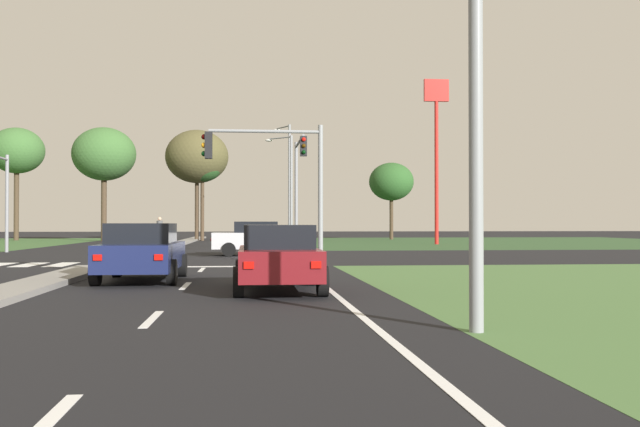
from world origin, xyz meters
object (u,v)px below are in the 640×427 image
(car_silver_near, at_px, (258,238))
(treeline_second, at_px, (17,151))
(street_lamp_fourth, at_px, (288,177))
(treeline_fifth, at_px, (202,165))
(car_maroon_fourth, at_px, (278,257))
(treeline_sixth, at_px, (391,182))
(street_lamp_third, at_px, (289,182))
(car_beige_third, at_px, (131,235))
(fastfood_pole_sign, at_px, (436,124))
(treeline_fourth, at_px, (197,157))
(traffic_signal_far_right, at_px, (299,173))
(car_navy_second, at_px, (142,251))
(treeline_third, at_px, (104,155))
(traffic_signal_near_right, at_px, (275,168))
(pedestrian_at_median, at_px, (160,229))

(car_silver_near, relative_size, treeline_second, 0.44)
(street_lamp_fourth, distance_m, treeline_fifth, 10.27)
(car_maroon_fourth, xyz_separation_m, treeline_sixth, (12.68, 49.83, 4.65))
(street_lamp_fourth, relative_size, treeline_sixth, 1.28)
(street_lamp_third, distance_m, street_lamp_fourth, 2.51)
(car_beige_third, distance_m, fastfood_pole_sign, 22.88)
(treeline_fourth, xyz_separation_m, treeline_sixth, (17.86, 2.64, -1.95))
(car_beige_third, relative_size, fastfood_pole_sign, 0.35)
(car_silver_near, height_order, traffic_signal_far_right, traffic_signal_far_right)
(car_navy_second, xyz_separation_m, traffic_signal_far_right, (5.36, 17.71, 3.36))
(street_lamp_fourth, height_order, treeline_third, treeline_third)
(car_navy_second, bearing_deg, fastfood_pole_sign, 62.49)
(traffic_signal_near_right, relative_size, pedestrian_at_median, 2.90)
(treeline_fifth, bearing_deg, car_maroon_fourth, -84.28)
(treeline_third, height_order, treeline_fifth, treeline_third)
(treeline_fourth, bearing_deg, car_beige_third, -98.80)
(car_silver_near, distance_m, street_lamp_third, 19.82)
(treeline_second, distance_m, treeline_sixth, 34.00)
(car_navy_second, distance_m, car_beige_third, 26.55)
(traffic_signal_far_right, bearing_deg, car_beige_third, 139.45)
(treeline_second, relative_size, treeline_sixth, 1.39)
(treeline_fifth, bearing_deg, fastfood_pole_sign, -35.20)
(treeline_sixth, bearing_deg, street_lamp_fourth, -134.93)
(fastfood_pole_sign, height_order, treeline_fourth, fastfood_pole_sign)
(traffic_signal_far_right, distance_m, pedestrian_at_median, 9.87)
(street_lamp_third, xyz_separation_m, treeline_third, (-15.22, 8.88, 2.78))
(car_maroon_fourth, distance_m, treeline_sixth, 51.63)
(street_lamp_fourth, xyz_separation_m, treeline_fourth, (-7.60, 7.65, 2.19))
(car_beige_third, height_order, traffic_signal_near_right, traffic_signal_near_right)
(treeline_second, relative_size, treeline_fourth, 1.03)
(car_beige_third, distance_m, treeline_second, 25.39)
(pedestrian_at_median, distance_m, treeline_fifth, 21.35)
(treeline_second, xyz_separation_m, treeline_fifth, (16.55, -2.87, -1.36))
(street_lamp_third, distance_m, treeline_fourth, 12.88)
(treeline_third, relative_size, treeline_fourth, 1.00)
(traffic_signal_near_right, distance_m, treeline_second, 45.74)
(traffic_signal_far_right, relative_size, street_lamp_third, 0.74)
(street_lamp_third, xyz_separation_m, treeline_second, (-23.55, 12.60, 3.35))
(treeline_third, bearing_deg, traffic_signal_near_right, -70.08)
(car_maroon_fourth, height_order, street_lamp_fourth, street_lamp_fourth)
(traffic_signal_near_right, distance_m, treeline_sixth, 42.17)
(car_silver_near, distance_m, fastfood_pole_sign, 22.59)
(traffic_signal_far_right, bearing_deg, street_lamp_fourth, 88.51)
(fastfood_pole_sign, bearing_deg, car_silver_near, -128.16)
(traffic_signal_far_right, relative_size, fastfood_pole_sign, 0.50)
(car_navy_second, relative_size, treeline_sixth, 0.62)
(street_lamp_third, bearing_deg, treeline_fifth, 125.73)
(street_lamp_third, height_order, treeline_second, treeline_second)
(car_silver_near, distance_m, treeline_sixth, 34.83)
(pedestrian_at_median, bearing_deg, treeline_sixth, -178.99)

